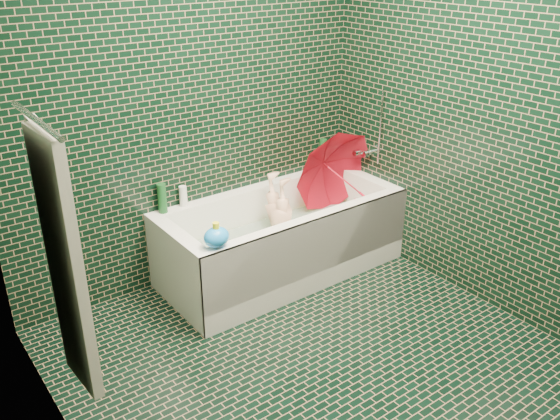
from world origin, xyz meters
TOP-DOWN VIEW (x-y plane):
  - floor at (0.00, 0.00)m, footprint 2.80×2.80m
  - wall_back at (0.00, 1.40)m, footprint 2.80×0.00m
  - wall_left at (-1.30, 0.00)m, footprint 0.00×2.80m
  - wall_right at (1.30, 0.00)m, footprint 0.00×2.80m
  - bathtub at (0.45, 1.01)m, footprint 1.70×0.75m
  - bath_mat at (0.45, 1.02)m, footprint 1.35×0.47m
  - water at (0.45, 1.02)m, footprint 1.48×0.53m
  - towel_rail at (-1.25, 0.25)m, footprint 0.02×0.58m
  - towel at (-1.24, 0.24)m, footprint 0.08×0.44m
  - faucet at (1.26, 1.02)m, footprint 0.18×0.19m
  - child at (0.49, 1.07)m, footprint 0.84×0.39m
  - umbrella at (1.01, 1.01)m, footprint 0.89×0.80m
  - soap_bottle_a at (1.25, 1.36)m, footprint 0.10×0.10m
  - soap_bottle_b at (1.25, 1.34)m, footprint 0.10×0.10m
  - soap_bottle_c at (1.16, 1.33)m, footprint 0.13×0.13m
  - bottle_right_tall at (1.10, 1.35)m, footprint 0.06×0.06m
  - bottle_right_pump at (1.25, 1.34)m, footprint 0.05×0.05m
  - bottle_left_tall at (-0.28, 1.35)m, footprint 0.07×0.07m
  - bottle_left_short at (-0.12, 1.36)m, footprint 0.06×0.06m
  - rubber_duck at (1.07, 1.33)m, footprint 0.13×0.10m
  - bath_toy at (-0.25, 0.72)m, footprint 0.18×0.16m

SIDE VIEW (x-z plane):
  - floor at x=0.00m, z-range 0.00..0.00m
  - bath_mat at x=0.45m, z-range 0.15..0.16m
  - bathtub at x=0.45m, z-range -0.06..0.49m
  - water at x=0.45m, z-range 0.30..0.30m
  - child at x=0.49m, z-range 0.19..0.43m
  - soap_bottle_a at x=1.25m, z-range 0.43..0.67m
  - soap_bottle_b at x=1.25m, z-range 0.46..0.64m
  - soap_bottle_c at x=1.16m, z-range 0.47..0.63m
  - umbrella at x=1.01m, z-range 0.13..1.04m
  - rubber_duck at x=1.07m, z-range 0.54..0.65m
  - bath_toy at x=-0.25m, z-range 0.54..0.70m
  - bottle_left_short at x=-0.12m, z-range 0.55..0.69m
  - bottle_right_pump at x=1.25m, z-range 0.55..0.74m
  - bottle_left_tall at x=-0.28m, z-range 0.55..0.75m
  - bottle_right_tall at x=1.10m, z-range 0.55..0.79m
  - faucet at x=1.26m, z-range 0.50..1.05m
  - towel at x=-1.24m, z-range 0.47..1.59m
  - wall_back at x=0.00m, z-range -0.15..2.65m
  - wall_left at x=-1.30m, z-range -0.15..2.65m
  - wall_right at x=1.30m, z-range -0.15..2.65m
  - towel_rail at x=-1.25m, z-range 1.59..1.61m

